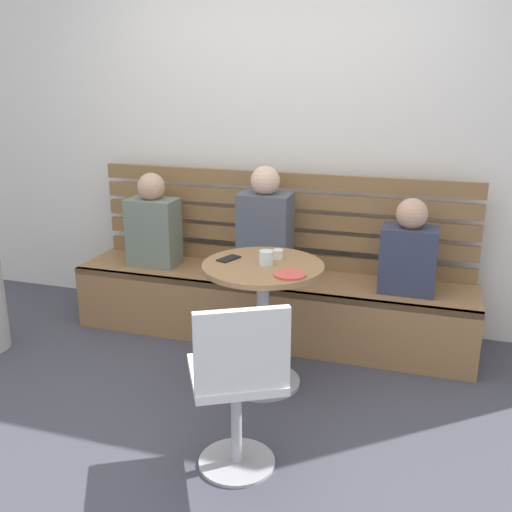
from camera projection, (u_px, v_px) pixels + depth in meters
ground at (204, 431)px, 3.02m from camera, size 8.00×8.00×0.00m
back_wall at (289, 118)px, 4.07m from camera, size 5.20×0.10×2.90m
booth_bench at (270, 306)px, 4.04m from camera, size 2.70×0.52×0.44m
booth_backrest at (280, 219)px, 4.09m from camera, size 2.65×0.04×0.66m
cafe_table at (263, 301)px, 3.33m from camera, size 0.68×0.68×0.74m
white_chair at (238, 382)px, 2.58m from camera, size 0.54×0.54×0.85m
person_adult at (265, 228)px, 3.89m from camera, size 0.34×0.22×0.74m
person_child_left at (153, 225)px, 4.12m from camera, size 0.34×0.22×0.66m
person_child_middle at (409, 252)px, 3.62m from camera, size 0.34×0.22×0.59m
cup_glass_short at (266, 258)px, 3.24m from camera, size 0.08×0.08×0.08m
cup_espresso_small at (278, 254)px, 3.34m from camera, size 0.06×0.06×0.05m
plate_small at (290, 274)px, 3.08m from camera, size 0.17×0.17×0.01m
phone_on_table at (229, 259)px, 3.35m from camera, size 0.12×0.16×0.01m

